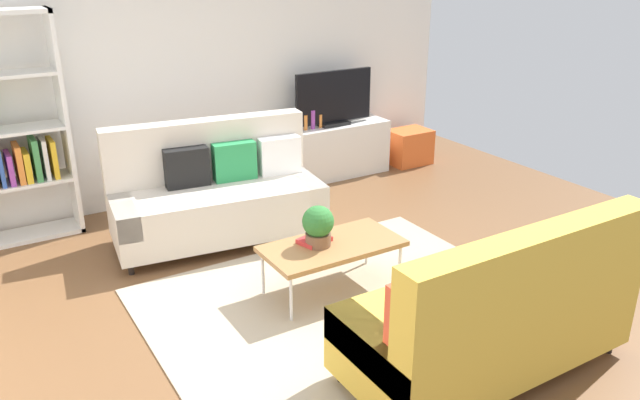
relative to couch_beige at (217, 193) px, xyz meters
name	(u,v)px	position (x,y,z in m)	size (l,w,h in m)	color
ground_plane	(334,297)	(0.34, -1.51, -0.45)	(7.68, 7.68, 0.00)	brown
wall_far	(194,63)	(0.34, 1.29, 1.00)	(6.40, 0.12, 2.90)	white
area_rug	(340,303)	(0.33, -1.62, -0.45)	(2.90, 2.20, 0.01)	tan
couch_beige	(217,193)	(0.00, 0.00, 0.00)	(1.99, 1.07, 1.10)	beige
couch_green	(492,314)	(0.66, -2.84, -0.01)	(1.90, 0.84, 1.10)	gold
coffee_table	(332,247)	(0.38, -1.42, -0.06)	(1.10, 0.56, 0.42)	#9E7042
tv_console	(332,150)	(1.88, 0.95, -0.13)	(1.40, 0.44, 0.64)	silver
tv	(334,99)	(1.88, 0.93, 0.50)	(1.00, 0.20, 0.64)	black
storage_trunk	(409,147)	(2.98, 0.85, -0.23)	(0.52, 0.40, 0.44)	orange
potted_plant	(318,225)	(0.27, -1.39, 0.14)	(0.25, 0.25, 0.33)	brown
table_book_0	(314,240)	(0.27, -1.32, -0.01)	(0.24, 0.18, 0.04)	red
vase_0	(288,124)	(1.30, 1.00, 0.26)	(0.13, 0.13, 0.15)	#4C72B2
bottle_0	(306,123)	(1.49, 0.91, 0.27)	(0.05, 0.05, 0.17)	orange
bottle_1	(313,120)	(1.59, 0.91, 0.30)	(0.05, 0.05, 0.22)	purple
bottle_2	(321,121)	(1.69, 0.91, 0.27)	(0.04, 0.04, 0.15)	orange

